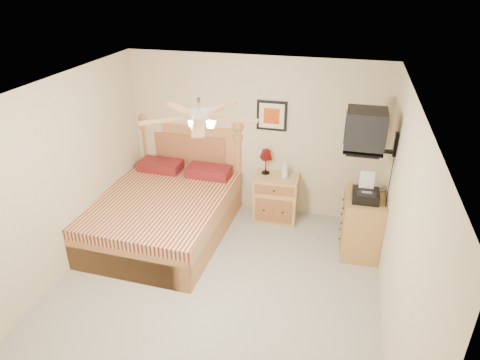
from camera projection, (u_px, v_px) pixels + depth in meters
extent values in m
plane|color=gray|center=(213.00, 295.00, 5.28)|extent=(4.50, 4.50, 0.00)
cube|color=white|center=(206.00, 96.00, 4.16)|extent=(4.00, 4.50, 0.04)
cube|color=beige|center=(254.00, 137.00, 6.67)|extent=(4.00, 0.04, 2.50)
cube|color=beige|center=(52.00, 187.00, 5.16)|extent=(0.04, 4.50, 2.50)
cube|color=beige|center=(400.00, 232.00, 4.28)|extent=(0.04, 4.50, 2.50)
cube|color=tan|center=(276.00, 197.00, 6.76)|extent=(0.68, 0.52, 0.72)
imported|color=silver|center=(285.00, 170.00, 6.51)|extent=(0.11, 0.11, 0.27)
cube|color=black|center=(272.00, 116.00, 6.42)|extent=(0.46, 0.04, 0.46)
cube|color=#A87535|center=(362.00, 224.00, 5.92)|extent=(0.53, 0.75, 0.87)
imported|color=#BBB292|center=(367.00, 186.00, 5.96)|extent=(0.29, 0.34, 0.03)
imported|color=tan|center=(369.00, 185.00, 5.94)|extent=(0.26, 0.29, 0.02)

